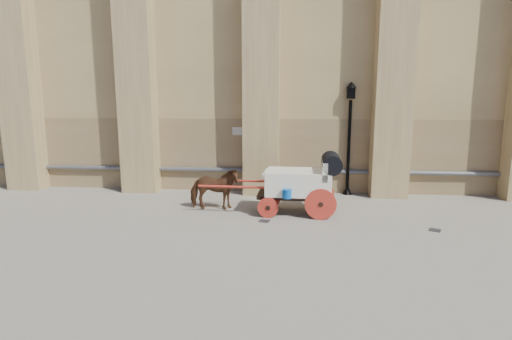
# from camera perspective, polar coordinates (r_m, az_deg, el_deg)

# --- Properties ---
(ground) EXTENTS (90.00, 90.00, 0.00)m
(ground) POSITION_cam_1_polar(r_m,az_deg,el_deg) (12.77, 3.94, -7.18)
(ground) COLOR gray
(ground) RESTS_ON ground
(horse) EXTENTS (1.78, 0.91, 1.47)m
(horse) POSITION_cam_1_polar(r_m,az_deg,el_deg) (13.85, -5.99, -2.70)
(horse) COLOR #59321C
(horse) RESTS_ON ground
(carriage) EXTENTS (4.71, 1.69, 2.05)m
(carriage) POSITION_cam_1_polar(r_m,az_deg,el_deg) (13.36, 6.75, -1.56)
(carriage) COLOR black
(carriage) RESTS_ON ground
(street_lamp) EXTENTS (0.42, 0.42, 4.45)m
(street_lamp) POSITION_cam_1_polar(r_m,az_deg,el_deg) (16.20, 13.17, 4.86)
(street_lamp) COLOR black
(street_lamp) RESTS_ON ground
(drain_grate_near) EXTENTS (0.38, 0.38, 0.01)m
(drain_grate_near) POSITION_cam_1_polar(r_m,az_deg,el_deg) (12.65, 1.18, -7.29)
(drain_grate_near) COLOR black
(drain_grate_near) RESTS_ON ground
(drain_grate_far) EXTENTS (0.43, 0.43, 0.01)m
(drain_grate_far) POSITION_cam_1_polar(r_m,az_deg,el_deg) (12.92, 24.17, -7.84)
(drain_grate_far) COLOR black
(drain_grate_far) RESTS_ON ground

